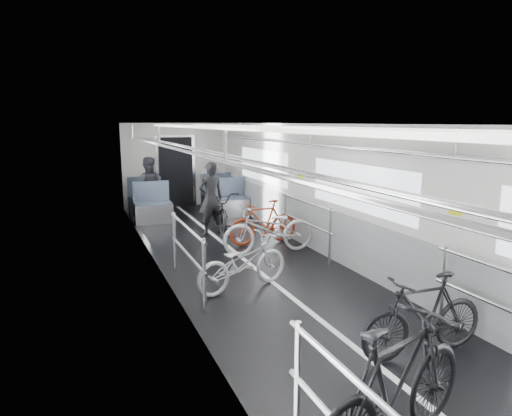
{
  "coord_description": "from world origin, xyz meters",
  "views": [
    {
      "loc": [
        -2.72,
        -6.07,
        2.43
      ],
      "look_at": [
        0.0,
        0.73,
        1.04
      ],
      "focal_mm": 32.0,
      "sensor_mm": 36.0,
      "label": 1
    }
  ],
  "objects_px": {
    "bike_right_near": "(424,315)",
    "bike_aisle": "(221,212)",
    "bike_right_far": "(263,222)",
    "bike_left_mid": "(396,388)",
    "bike_left_far": "(243,263)",
    "person_standing": "(211,198)",
    "bike_right_mid": "(269,229)",
    "person_seated": "(148,188)"
  },
  "relations": [
    {
      "from": "bike_right_near",
      "to": "bike_aisle",
      "type": "distance_m",
      "value": 5.86
    },
    {
      "from": "bike_right_far",
      "to": "bike_left_mid",
      "type": "bearing_deg",
      "value": -16.64
    },
    {
      "from": "bike_left_mid",
      "to": "bike_aisle",
      "type": "xyz_separation_m",
      "value": [
        0.85,
        6.93,
        -0.04
      ]
    },
    {
      "from": "bike_left_far",
      "to": "bike_aisle",
      "type": "xyz_separation_m",
      "value": [
        0.7,
        3.31,
        0.09
      ]
    },
    {
      "from": "bike_left_far",
      "to": "person_standing",
      "type": "xyz_separation_m",
      "value": [
        0.52,
        3.41,
        0.39
      ]
    },
    {
      "from": "bike_left_mid",
      "to": "bike_right_mid",
      "type": "height_order",
      "value": "bike_left_mid"
    },
    {
      "from": "bike_left_far",
      "to": "bike_right_near",
      "type": "relative_size",
      "value": 1.03
    },
    {
      "from": "bike_left_mid",
      "to": "person_standing",
      "type": "relative_size",
      "value": 1.13
    },
    {
      "from": "bike_left_mid",
      "to": "person_standing",
      "type": "xyz_separation_m",
      "value": [
        0.67,
        7.03,
        0.26
      ]
    },
    {
      "from": "bike_left_far",
      "to": "person_standing",
      "type": "height_order",
      "value": "person_standing"
    },
    {
      "from": "bike_right_near",
      "to": "bike_right_mid",
      "type": "distance_m",
      "value": 4.1
    },
    {
      "from": "bike_left_far",
      "to": "bike_right_far",
      "type": "height_order",
      "value": "bike_right_far"
    },
    {
      "from": "bike_left_mid",
      "to": "bike_right_far",
      "type": "bearing_deg",
      "value": -31.12
    },
    {
      "from": "bike_left_far",
      "to": "bike_right_far",
      "type": "distance_m",
      "value": 2.56
    },
    {
      "from": "bike_right_far",
      "to": "person_seated",
      "type": "height_order",
      "value": "person_seated"
    },
    {
      "from": "bike_left_far",
      "to": "bike_right_mid",
      "type": "height_order",
      "value": "bike_right_mid"
    },
    {
      "from": "bike_aisle",
      "to": "person_seated",
      "type": "height_order",
      "value": "person_seated"
    },
    {
      "from": "bike_left_mid",
      "to": "bike_aisle",
      "type": "height_order",
      "value": "bike_left_mid"
    },
    {
      "from": "person_standing",
      "to": "bike_right_far",
      "type": "bearing_deg",
      "value": 117.51
    },
    {
      "from": "bike_left_mid",
      "to": "bike_aisle",
      "type": "relative_size",
      "value": 0.95
    },
    {
      "from": "bike_left_far",
      "to": "bike_right_mid",
      "type": "relative_size",
      "value": 0.86
    },
    {
      "from": "bike_aisle",
      "to": "bike_right_far",
      "type": "bearing_deg",
      "value": -52.15
    },
    {
      "from": "bike_left_far",
      "to": "person_seated",
      "type": "bearing_deg",
      "value": -9.95
    },
    {
      "from": "bike_left_mid",
      "to": "bike_right_near",
      "type": "height_order",
      "value": "bike_left_mid"
    },
    {
      "from": "person_seated",
      "to": "bike_left_mid",
      "type": "bearing_deg",
      "value": 103.79
    },
    {
      "from": "person_standing",
      "to": "bike_left_mid",
      "type": "bearing_deg",
      "value": 80.1
    },
    {
      "from": "bike_left_mid",
      "to": "bike_right_near",
      "type": "distance_m",
      "value": 1.64
    },
    {
      "from": "bike_right_far",
      "to": "person_standing",
      "type": "height_order",
      "value": "person_standing"
    },
    {
      "from": "bike_right_far",
      "to": "person_seated",
      "type": "distance_m",
      "value": 3.88
    },
    {
      "from": "bike_aisle",
      "to": "person_seated",
      "type": "bearing_deg",
      "value": 127.05
    },
    {
      "from": "bike_left_mid",
      "to": "bike_left_far",
      "type": "height_order",
      "value": "bike_left_mid"
    },
    {
      "from": "bike_left_far",
      "to": "bike_aisle",
      "type": "bearing_deg",
      "value": -26.7
    },
    {
      "from": "bike_right_near",
      "to": "person_standing",
      "type": "xyz_separation_m",
      "value": [
        -0.56,
        5.95,
        0.35
      ]
    },
    {
      "from": "bike_left_mid",
      "to": "person_seated",
      "type": "xyz_separation_m",
      "value": [
        -0.33,
        9.31,
        0.24
      ]
    },
    {
      "from": "bike_left_mid",
      "to": "bike_right_mid",
      "type": "xyz_separation_m",
      "value": [
        1.25,
        5.18,
        -0.07
      ]
    },
    {
      "from": "bike_right_mid",
      "to": "bike_right_far",
      "type": "xyz_separation_m",
      "value": [
        0.16,
        0.67,
        -0.03
      ]
    },
    {
      "from": "bike_left_mid",
      "to": "bike_right_near",
      "type": "relative_size",
      "value": 1.2
    },
    {
      "from": "bike_left_mid",
      "to": "person_standing",
      "type": "distance_m",
      "value": 7.07
    },
    {
      "from": "bike_right_near",
      "to": "person_seated",
      "type": "xyz_separation_m",
      "value": [
        -1.56,
        8.23,
        0.33
      ]
    },
    {
      "from": "bike_right_near",
      "to": "person_standing",
      "type": "relative_size",
      "value": 0.94
    },
    {
      "from": "bike_right_mid",
      "to": "bike_aisle",
      "type": "xyz_separation_m",
      "value": [
        -0.4,
        1.75,
        0.03
      ]
    },
    {
      "from": "bike_aisle",
      "to": "person_standing",
      "type": "xyz_separation_m",
      "value": [
        -0.18,
        0.1,
        0.3
      ]
    }
  ]
}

